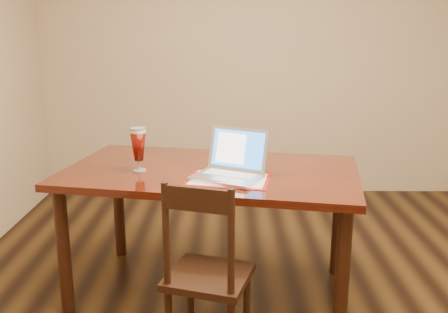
{
  "coord_description": "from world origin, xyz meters",
  "views": [
    {
      "loc": [
        -0.43,
        -2.4,
        1.62
      ],
      "look_at": [
        -0.45,
        0.42,
        0.9
      ],
      "focal_mm": 40.0,
      "sensor_mm": 36.0,
      "label": 1
    }
  ],
  "objects": [
    {
      "name": "dining_chair",
      "position": [
        -0.54,
        -0.14,
        0.44
      ],
      "size": [
        0.49,
        0.48,
        0.94
      ],
      "rotation": [
        0.0,
        0.0,
        -0.29
      ],
      "color": "black",
      "rests_on": "ground"
    },
    {
      "name": "dining_table",
      "position": [
        -0.54,
        0.46,
        0.72
      ],
      "size": [
        1.87,
        1.27,
        1.07
      ],
      "rotation": [
        0.0,
        0.0,
        -0.18
      ],
      "color": "#51160A",
      "rests_on": "ground"
    }
  ]
}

